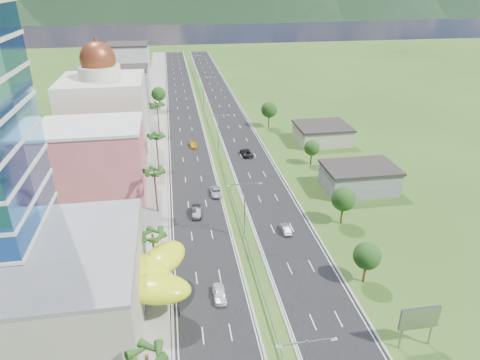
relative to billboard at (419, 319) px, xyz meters
name	(u,v)px	position (x,y,z in m)	size (l,w,h in m)	color
ground	(255,272)	(-17.00, 18.00, -4.42)	(500.00, 500.00, 0.00)	#2D5119
road_left	(183,113)	(-24.50, 108.00, -4.40)	(11.00, 260.00, 0.04)	black
road_right	(227,111)	(-9.50, 108.00, -4.40)	(11.00, 260.00, 0.04)	black
sidewalk_left	(155,114)	(-34.00, 108.00, -4.36)	(7.00, 260.00, 0.12)	gray
median_guardrail	(210,126)	(-17.00, 89.99, -3.80)	(0.10, 216.06, 0.76)	gray
streetlight_median_b	(245,205)	(-17.00, 28.00, 2.33)	(6.04, 0.25, 11.00)	gray
streetlight_median_c	(218,130)	(-17.00, 68.00, 2.33)	(6.04, 0.25, 11.00)	gray
streetlight_median_d	(203,89)	(-17.00, 113.00, 2.33)	(6.04, 0.25, 11.00)	gray
streetlight_median_e	(195,65)	(-17.00, 158.00, 2.33)	(6.04, 0.25, 11.00)	gray
mall_podium	(24,291)	(-49.00, 12.00, 1.08)	(30.00, 24.00, 11.00)	#B7AD96
lime_canopy	(120,275)	(-37.00, 14.00, 0.57)	(18.00, 15.00, 7.40)	#D9E916
pink_shophouse	(95,162)	(-45.00, 50.00, 3.08)	(20.00, 15.00, 15.00)	#D5576D
domed_building	(105,112)	(-45.00, 73.00, 6.93)	(20.00, 20.00, 28.70)	beige
midrise_grey	(120,100)	(-44.00, 98.00, 3.58)	(16.00, 15.00, 16.00)	slate
midrise_beige	(126,88)	(-44.00, 120.00, 2.08)	(16.00, 15.00, 13.00)	#B7AD96
midrise_white	(130,68)	(-44.00, 143.00, 4.58)	(16.00, 15.00, 18.00)	silver
billboard	(419,319)	(0.00, 0.00, 0.00)	(5.20, 0.35, 6.20)	gray
shed_near	(359,179)	(11.00, 43.00, -1.92)	(15.00, 10.00, 5.00)	slate
shed_far	(322,134)	(13.00, 73.00, -2.22)	(14.00, 12.00, 4.40)	#B7AD96
palm_tree_a	(147,359)	(-32.50, -4.00, 3.60)	(3.60, 3.60, 9.10)	#47301C
palm_tree_b	(153,236)	(-32.50, 20.00, 2.64)	(3.60, 3.60, 8.10)	#47301C
palm_tree_c	(154,173)	(-32.50, 40.00, 4.08)	(3.60, 3.60, 9.60)	#47301C
palm_tree_d	(156,137)	(-32.50, 63.00, 3.12)	(3.60, 3.60, 8.60)	#47301C
palm_tree_e	(157,106)	(-32.50, 88.00, 3.89)	(3.60, 3.60, 9.40)	#47301C
leafy_tree_lfar	(159,94)	(-32.50, 113.00, 1.16)	(4.90, 4.90, 8.05)	#47301C
leafy_tree_ra	(367,256)	(-1.00, 13.00, 0.35)	(4.20, 4.20, 6.90)	#47301C
leafy_tree_rb	(344,199)	(2.00, 30.00, 0.76)	(4.55, 4.55, 7.47)	#47301C
leafy_tree_rc	(312,148)	(5.00, 58.00, -0.05)	(3.85, 3.85, 6.33)	#47301C
leafy_tree_rd	(269,110)	(1.00, 88.00, 1.16)	(4.90, 4.90, 8.05)	#47301C
mountain_ridge	(230,18)	(43.00, 468.00, -4.42)	(860.00, 140.00, 90.00)	black
car_white_near_left	(219,294)	(-23.32, 12.84, -3.63)	(1.77, 4.39, 1.50)	white
car_dark_left	(196,211)	(-24.94, 37.44, -3.56)	(1.73, 4.96, 1.63)	black
car_silver_mid_left	(216,192)	(-20.20, 45.40, -3.70)	(2.26, 4.89, 1.36)	#ADB0B5
car_yellow_far_left	(193,145)	(-23.20, 74.68, -3.70)	(1.92, 4.73, 1.37)	gold
car_silver_right	(285,229)	(-9.23, 28.69, -3.73)	(1.38, 3.97, 1.31)	#94979A
car_dark_far_right	(246,152)	(-9.88, 66.45, -3.61)	(2.56, 5.54, 1.54)	black
motorcycle	(179,308)	(-29.30, 10.91, -3.71)	(0.64, 2.11, 1.35)	black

